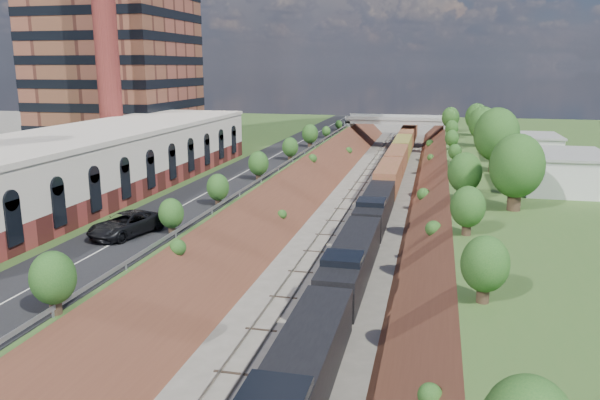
{
  "coord_description": "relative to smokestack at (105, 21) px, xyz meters",
  "views": [
    {
      "loc": [
        9.22,
        -19.38,
        18.9
      ],
      "look_at": [
        -3.59,
        35.36,
        6.0
      ],
      "focal_mm": 35.0,
      "sensor_mm": 36.0,
      "label": 1
    }
  ],
  "objects": [
    {
      "name": "road",
      "position": [
        20.5,
        4.0,
        -19.95
      ],
      "size": [
        8.0,
        180.0,
        0.1
      ],
      "primitive_type": "cube",
      "color": "black",
      "rests_on": "platform_left"
    },
    {
      "name": "embankment_right",
      "position": [
        47.0,
        4.0,
        -25.0
      ],
      "size": [
        10.0,
        180.0,
        10.0
      ],
      "primitive_type": "cube",
      "rotation": [
        0.0,
        0.79,
        0.0
      ],
      "color": "brown",
      "rests_on": "ground"
    },
    {
      "name": "commercial_building",
      "position": [
        8.0,
        -18.0,
        -16.49
      ],
      "size": [
        14.3,
        62.3,
        7.0
      ],
      "color": "maroon",
      "rests_on": "platform_left"
    },
    {
      "name": "rail_left_track",
      "position": [
        33.4,
        4.0,
        -24.91
      ],
      "size": [
        1.58,
        180.0,
        0.18
      ],
      "primitive_type": "cube",
      "color": "gray",
      "rests_on": "ground"
    },
    {
      "name": "white_building_far",
      "position": [
        59.0,
        18.0,
        -18.2
      ],
      "size": [
        8.0,
        10.0,
        3.6
      ],
      "primitive_type": "cube",
      "color": "silver",
      "rests_on": "platform_right"
    },
    {
      "name": "suv",
      "position": [
        20.39,
        -32.94,
        -18.94
      ],
      "size": [
        4.92,
        7.49,
        1.91
      ],
      "primitive_type": "imported",
      "rotation": [
        0.0,
        0.0,
        -0.27
      ],
      "color": "black",
      "rests_on": "road"
    },
    {
      "name": "white_building_near",
      "position": [
        59.5,
        -4.0,
        -18.0
      ],
      "size": [
        9.0,
        12.0,
        4.0
      ],
      "primitive_type": "cube",
      "color": "silver",
      "rests_on": "platform_right"
    },
    {
      "name": "overpass",
      "position": [
        36.0,
        66.0,
        -20.08
      ],
      "size": [
        24.5,
        8.3,
        7.4
      ],
      "color": "gray",
      "rests_on": "ground"
    },
    {
      "name": "embankment_left",
      "position": [
        25.0,
        4.0,
        -25.0
      ],
      "size": [
        10.0,
        180.0,
        10.0
      ],
      "primitive_type": "cube",
      "rotation": [
        0.0,
        0.79,
        0.0
      ],
      "color": "brown",
      "rests_on": "ground"
    },
    {
      "name": "tree_right_large",
      "position": [
        53.0,
        -16.0,
        -15.62
      ],
      "size": [
        5.25,
        5.25,
        7.61
      ],
      "color": "#473323",
      "rests_on": "platform_right"
    },
    {
      "name": "freight_train",
      "position": [
        38.6,
        17.35,
        -22.34
      ],
      "size": [
        3.15,
        143.43,
        4.68
      ],
      "color": "black",
      "rests_on": "ground"
    },
    {
      "name": "guardrail",
      "position": [
        24.6,
        3.8,
        -19.45
      ],
      "size": [
        0.1,
        171.0,
        0.7
      ],
      "color": "#99999E",
      "rests_on": "platform_left"
    },
    {
      "name": "smokestack",
      "position": [
        0.0,
        0.0,
        0.0
      ],
      "size": [
        3.2,
        3.2,
        40.0
      ],
      "primitive_type": "cylinder",
      "color": "maroon",
      "rests_on": "platform_left"
    },
    {
      "name": "rail_right_track",
      "position": [
        38.6,
        4.0,
        -24.91
      ],
      "size": [
        1.58,
        180.0,
        0.18
      ],
      "primitive_type": "cube",
      "color": "gray",
      "rests_on": "ground"
    },
    {
      "name": "platform_left",
      "position": [
        3.0,
        4.0,
        -22.5
      ],
      "size": [
        44.0,
        180.0,
        5.0
      ],
      "primitive_type": "cube",
      "color": "#3C5F27",
      "rests_on": "ground"
    },
    {
      "name": "tree_left_crest",
      "position": [
        24.2,
        -36.0,
        -17.96
      ],
      "size": [
        2.45,
        2.45,
        3.55
      ],
      "color": "#473323",
      "rests_on": "platform_left"
    }
  ]
}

